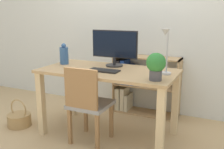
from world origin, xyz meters
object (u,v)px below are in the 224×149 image
at_px(potted_plant, 156,65).
at_px(basket, 19,119).
at_px(vase, 64,55).
at_px(bookshelf, 134,84).
at_px(keyboard, 104,71).
at_px(monitor, 114,46).
at_px(desk_lamp, 166,47).
at_px(chair, 88,102).

xyz_separation_m(potted_plant, basket, (-1.66, -0.05, -0.81)).
bearing_deg(vase, bookshelf, 48.12).
xyz_separation_m(keyboard, basket, (-1.07, -0.18, -0.67)).
bearing_deg(vase, basket, -144.65).
height_order(keyboard, bookshelf, bookshelf).
xyz_separation_m(keyboard, vase, (-0.60, 0.15, 0.10)).
height_order(monitor, vase, monitor).
height_order(desk_lamp, bookshelf, desk_lamp).
bearing_deg(keyboard, vase, 165.83).
relative_size(chair, basket, 2.46).
bearing_deg(basket, potted_plant, 1.63).
height_order(desk_lamp, chair, desk_lamp).
bearing_deg(chair, potted_plant, 7.15).
height_order(monitor, chair, monitor).
height_order(vase, bookshelf, vase).
distance_m(vase, basket, 0.96).
distance_m(monitor, bookshelf, 0.82).
distance_m(vase, bookshelf, 1.06).
xyz_separation_m(keyboard, bookshelf, (0.03, 0.86, -0.37)).
bearing_deg(basket, desk_lamp, 8.93).
height_order(chair, basket, chair).
distance_m(keyboard, bookshelf, 0.93).
relative_size(monitor, bookshelf, 0.63).
bearing_deg(desk_lamp, vase, 177.02).
relative_size(keyboard, chair, 0.39).
xyz_separation_m(chair, basket, (-0.98, 0.02, -0.37)).
relative_size(vase, chair, 0.30).
bearing_deg(vase, monitor, 13.54).
bearing_deg(keyboard, chair, -114.94).
height_order(vase, desk_lamp, desk_lamp).
bearing_deg(bookshelf, chair, -96.44).
height_order(keyboard, desk_lamp, desk_lamp).
relative_size(desk_lamp, bookshelf, 0.52).
relative_size(monitor, potted_plant, 2.18).
distance_m(potted_plant, chair, 0.81).
xyz_separation_m(keyboard, chair, (-0.09, -0.19, -0.30)).
bearing_deg(chair, keyboard, 66.91).
bearing_deg(keyboard, bookshelf, 88.08).
xyz_separation_m(bookshelf, basket, (-1.10, -1.04, -0.31)).
height_order(desk_lamp, potted_plant, desk_lamp).
relative_size(monitor, chair, 0.66).
bearing_deg(desk_lamp, bookshelf, 127.68).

